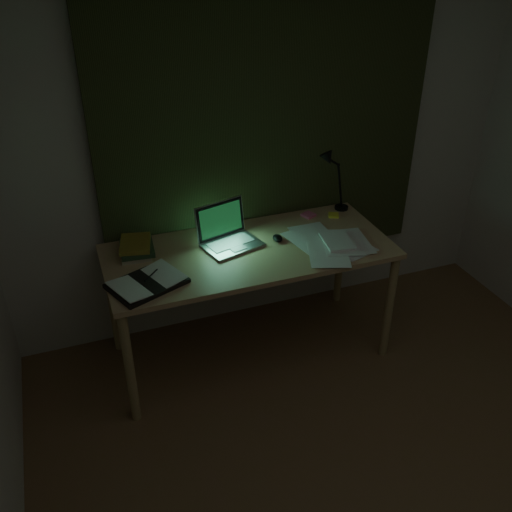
{
  "coord_description": "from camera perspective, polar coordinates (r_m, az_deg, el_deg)",
  "views": [
    {
      "loc": [
        -1.28,
        -1.3,
        2.56
      ],
      "look_at": [
        -0.28,
        1.42,
        0.82
      ],
      "focal_mm": 40.0,
      "sensor_mm": 36.0,
      "label": 1
    }
  ],
  "objects": [
    {
      "name": "desk_lamp",
      "position": [
        3.92,
        8.8,
        8.0
      ],
      "size": [
        0.37,
        0.31,
        0.5
      ],
      "primitive_type": null,
      "rotation": [
        0.0,
        0.0,
        0.15
      ],
      "color": "black",
      "rests_on": "desk"
    },
    {
      "name": "loose_papers",
      "position": [
        3.56,
        7.16,
        1.39
      ],
      "size": [
        0.38,
        0.4,
        0.02
      ],
      "primitive_type": null,
      "rotation": [
        0.0,
        0.0,
        -0.01
      ],
      "color": "white",
      "rests_on": "desk"
    },
    {
      "name": "desk",
      "position": [
        3.7,
        -0.64,
        -4.69
      ],
      "size": [
        1.75,
        0.77,
        0.8
      ],
      "primitive_type": null,
      "color": "tan",
      "rests_on": "floor"
    },
    {
      "name": "wall_back",
      "position": [
        3.77,
        0.96,
        10.7
      ],
      "size": [
        3.5,
        0.0,
        2.5
      ],
      "primitive_type": "cube",
      "color": "beige",
      "rests_on": "ground"
    },
    {
      "name": "laptop",
      "position": [
        3.46,
        -2.42,
        2.74
      ],
      "size": [
        0.43,
        0.46,
        0.25
      ],
      "primitive_type": null,
      "rotation": [
        0.0,
        0.0,
        0.27
      ],
      "color": "#BCBCC1",
      "rests_on": "desk"
    },
    {
      "name": "curtain",
      "position": [
        3.67,
        1.22,
        13.42
      ],
      "size": [
        2.2,
        0.06,
        2.0
      ],
      "primitive_type": "cube",
      "color": "#2C3319",
      "rests_on": "wall_back"
    },
    {
      "name": "open_textbook",
      "position": [
        3.2,
        -10.85,
        -2.62
      ],
      "size": [
        0.47,
        0.41,
        0.03
      ],
      "primitive_type": null,
      "rotation": [
        0.0,
        0.0,
        0.39
      ],
      "color": "white",
      "rests_on": "desk"
    },
    {
      "name": "sticky_pink",
      "position": [
        3.89,
        5.26,
        4.11
      ],
      "size": [
        0.1,
        0.1,
        0.02
      ],
      "primitive_type": "cube",
      "rotation": [
        0.0,
        0.0,
        0.4
      ],
      "color": "pink",
      "rests_on": "desk"
    },
    {
      "name": "sticky_yellow",
      "position": [
        3.91,
        7.77,
        4.08
      ],
      "size": [
        0.09,
        0.09,
        0.01
      ],
      "primitive_type": "cube",
      "rotation": [
        0.0,
        0.0,
        -0.43
      ],
      "color": "yellow",
      "rests_on": "desk"
    },
    {
      "name": "mouse",
      "position": [
        3.57,
        2.18,
        1.8
      ],
      "size": [
        0.07,
        0.1,
        0.03
      ],
      "primitive_type": "ellipsoid",
      "rotation": [
        0.0,
        0.0,
        -0.11
      ],
      "color": "black",
      "rests_on": "desk"
    },
    {
      "name": "book_stack",
      "position": [
        3.49,
        -11.98,
        0.87
      ],
      "size": [
        0.21,
        0.24,
        0.09
      ],
      "primitive_type": null,
      "rotation": [
        0.0,
        0.0,
        -0.05
      ],
      "color": "white",
      "rests_on": "desk"
    }
  ]
}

